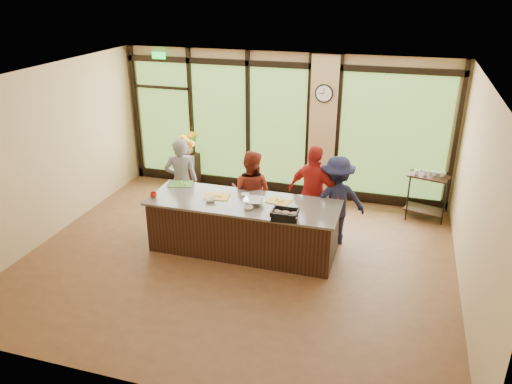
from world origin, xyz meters
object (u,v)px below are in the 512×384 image
Objects in this scene: island_base at (243,227)px; cook_left at (182,181)px; flower_stand at (189,170)px; roasting_pan at (285,217)px; bar_cart at (427,190)px; cook_right at (336,201)px.

cook_left is at bearing 153.31° from island_base.
flower_stand is (-0.63, 1.72, -0.46)m from cook_left.
roasting_pan is 0.54× the size of flower_stand.
island_base is 1.86× the size of cook_left.
bar_cart is (5.06, -0.25, 0.22)m from flower_stand.
roasting_pan is at bearing -27.36° from island_base.
cook_right is at bearing 27.44° from island_base.
island_base is 3.21m from flower_stand.
cook_right reaches higher than roasting_pan.
roasting_pan is at bearing 40.04° from cook_right.
cook_right is at bearing -12.45° from flower_stand.
cook_right is 1.61× the size of bar_cart.
roasting_pan is at bearing -31.57° from flower_stand.
cook_left is 1.89m from flower_stand.
cook_right is 4.00× the size of roasting_pan.
flower_stand is at bearing 130.28° from island_base.
roasting_pan reaches higher than island_base.
cook_right is (2.90, 0.02, -0.03)m from cook_left.
island_base is 4.16× the size of flower_stand.
bar_cart is at bearing 43.21° from roasting_pan.
roasting_pan is 0.40× the size of bar_cart.
bar_cart is (2.17, 2.62, -0.36)m from roasting_pan.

